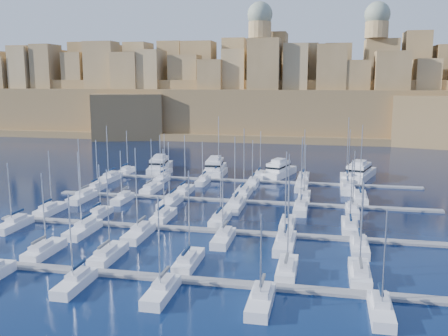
% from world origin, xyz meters
% --- Properties ---
extents(ground, '(600.00, 600.00, 0.00)m').
position_xyz_m(ground, '(0.00, 0.00, 0.00)').
color(ground, black).
rests_on(ground, ground).
extents(pontoon_near, '(84.00, 2.00, 0.40)m').
position_xyz_m(pontoon_near, '(0.00, -34.00, 0.20)').
color(pontoon_near, slate).
rests_on(pontoon_near, ground).
extents(pontoon_mid_near, '(84.00, 2.00, 0.40)m').
position_xyz_m(pontoon_mid_near, '(0.00, -12.00, 0.20)').
color(pontoon_mid_near, slate).
rests_on(pontoon_mid_near, ground).
extents(pontoon_mid_far, '(84.00, 2.00, 0.40)m').
position_xyz_m(pontoon_mid_far, '(0.00, 10.00, 0.20)').
color(pontoon_mid_far, slate).
rests_on(pontoon_mid_far, ground).
extents(pontoon_far, '(84.00, 2.00, 0.40)m').
position_xyz_m(pontoon_far, '(0.00, 32.00, 0.20)').
color(pontoon_far, slate).
rests_on(pontoon_far, ground).
extents(sailboat_1, '(2.68, 8.95, 12.93)m').
position_xyz_m(sailboat_1, '(-23.44, -28.64, 0.73)').
color(sailboat_1, white).
rests_on(sailboat_1, ground).
extents(sailboat_2, '(2.76, 9.21, 13.80)m').
position_xyz_m(sailboat_2, '(-12.97, -28.51, 0.74)').
color(sailboat_2, white).
rests_on(sailboat_2, ground).
extents(sailboat_3, '(2.65, 8.84, 14.15)m').
position_xyz_m(sailboat_3, '(-0.51, -28.69, 0.74)').
color(sailboat_3, white).
rests_on(sailboat_3, ground).
extents(sailboat_4, '(2.60, 8.65, 13.35)m').
position_xyz_m(sailboat_4, '(13.59, -28.78, 0.73)').
color(sailboat_4, white).
rests_on(sailboat_4, ground).
extents(sailboat_5, '(2.73, 9.12, 13.53)m').
position_xyz_m(sailboat_5, '(23.29, -28.56, 0.74)').
color(sailboat_5, white).
rests_on(sailboat_5, ground).
extents(sailboat_8, '(2.47, 8.24, 12.96)m').
position_xyz_m(sailboat_8, '(-12.72, -39.02, 0.73)').
color(sailboat_8, white).
rests_on(sailboat_8, ground).
extents(sailboat_9, '(2.60, 8.67, 13.23)m').
position_xyz_m(sailboat_9, '(-0.99, -39.22, 0.73)').
color(sailboat_9, white).
rests_on(sailboat_9, ground).
extents(sailboat_10, '(2.68, 8.94, 11.74)m').
position_xyz_m(sailboat_10, '(11.37, -39.35, 0.72)').
color(sailboat_10, white).
rests_on(sailboat_10, ground).
extents(sailboat_11, '(2.52, 8.38, 12.96)m').
position_xyz_m(sailboat_11, '(25.02, -39.08, 0.73)').
color(sailboat_11, white).
rests_on(sailboat_11, ground).
extents(sailboat_12, '(2.66, 8.87, 12.87)m').
position_xyz_m(sailboat_12, '(-35.40, -6.68, 0.73)').
color(sailboat_12, white).
rests_on(sailboat_12, ground).
extents(sailboat_13, '(2.29, 7.65, 10.60)m').
position_xyz_m(sailboat_13, '(-24.49, -7.28, 0.70)').
color(sailboat_13, white).
rests_on(sailboat_13, ground).
extents(sailboat_14, '(2.69, 8.97, 13.86)m').
position_xyz_m(sailboat_14, '(-11.69, -6.63, 0.74)').
color(sailboat_14, white).
rests_on(sailboat_14, ground).
extents(sailboat_15, '(2.76, 9.20, 13.05)m').
position_xyz_m(sailboat_15, '(-0.62, -6.52, 0.74)').
color(sailboat_15, white).
rests_on(sailboat_15, ground).
extents(sailboat_16, '(2.56, 8.53, 13.73)m').
position_xyz_m(sailboat_16, '(11.93, -6.84, 0.74)').
color(sailboat_16, white).
rests_on(sailboat_16, ground).
extents(sailboat_17, '(2.81, 9.35, 12.94)m').
position_xyz_m(sailboat_17, '(22.90, -6.44, 0.74)').
color(sailboat_17, white).
rests_on(sailboat_17, ground).
extents(sailboat_18, '(2.70, 9.00, 12.36)m').
position_xyz_m(sailboat_18, '(-36.27, -17.39, 0.73)').
color(sailboat_18, white).
rests_on(sailboat_18, ground).
extents(sailboat_19, '(2.89, 9.63, 14.77)m').
position_xyz_m(sailboat_19, '(-22.58, -17.70, 0.75)').
color(sailboat_19, white).
rests_on(sailboat_19, ground).
extents(sailboat_20, '(2.84, 9.48, 15.69)m').
position_xyz_m(sailboat_20, '(-12.35, -17.62, 0.76)').
color(sailboat_20, white).
rests_on(sailboat_20, ground).
extents(sailboat_21, '(2.66, 8.87, 12.16)m').
position_xyz_m(sailboat_21, '(2.24, -17.32, 0.73)').
color(sailboat_21, white).
rests_on(sailboat_21, ground).
extents(sailboat_22, '(3.03, 10.12, 15.87)m').
position_xyz_m(sailboat_22, '(12.40, -17.94, 0.77)').
color(sailboat_22, white).
rests_on(sailboat_22, ground).
extents(sailboat_23, '(2.61, 8.71, 12.68)m').
position_xyz_m(sailboat_23, '(23.94, -17.24, 0.73)').
color(sailboat_23, white).
rests_on(sailboat_23, ground).
extents(sailboat_24, '(2.20, 7.35, 12.45)m').
position_xyz_m(sailboat_24, '(-35.64, 14.58, 0.72)').
color(sailboat_24, white).
rests_on(sailboat_24, ground).
extents(sailboat_25, '(2.78, 9.27, 12.96)m').
position_xyz_m(sailboat_25, '(-22.14, 15.52, 0.74)').
color(sailboat_25, white).
rests_on(sailboat_25, ground).
extents(sailboat_26, '(2.69, 8.98, 13.98)m').
position_xyz_m(sailboat_26, '(-13.88, 15.38, 0.74)').
color(sailboat_26, white).
rests_on(sailboat_26, ground).
extents(sailboat_27, '(3.15, 10.51, 15.73)m').
position_xyz_m(sailboat_27, '(-0.06, 16.13, 0.77)').
color(sailboat_27, white).
rests_on(sailboat_27, ground).
extents(sailboat_28, '(2.53, 8.42, 12.62)m').
position_xyz_m(sailboat_28, '(13.88, 15.10, 0.73)').
color(sailboat_28, white).
rests_on(sailboat_28, ground).
extents(sailboat_29, '(3.19, 10.63, 17.05)m').
position_xyz_m(sailboat_29, '(25.83, 16.19, 0.78)').
color(sailboat_29, white).
rests_on(sailboat_29, ground).
extents(sailboat_30, '(2.89, 9.64, 14.09)m').
position_xyz_m(sailboat_30, '(-34.14, 4.30, 0.75)').
color(sailboat_30, white).
rests_on(sailboat_30, ground).
extents(sailboat_31, '(2.39, 7.98, 11.62)m').
position_xyz_m(sailboat_31, '(-24.95, 5.11, 0.71)').
color(sailboat_31, white).
rests_on(sailboat_31, ground).
extents(sailboat_32, '(3.01, 10.03, 13.91)m').
position_xyz_m(sailboat_32, '(-13.74, 4.11, 0.75)').
color(sailboat_32, white).
rests_on(sailboat_32, ground).
extents(sailboat_33, '(3.09, 10.29, 15.43)m').
position_xyz_m(sailboat_33, '(0.30, 3.98, 0.77)').
color(sailboat_33, white).
rests_on(sailboat_33, ground).
extents(sailboat_34, '(2.68, 8.95, 15.22)m').
position_xyz_m(sailboat_34, '(13.66, 4.64, 0.75)').
color(sailboat_34, white).
rests_on(sailboat_34, ground).
extents(sailboat_35, '(2.48, 8.27, 13.12)m').
position_xyz_m(sailboat_35, '(23.81, 4.97, 0.73)').
color(sailboat_35, white).
rests_on(sailboat_35, ground).
extents(sailboat_36, '(2.37, 7.89, 12.32)m').
position_xyz_m(sailboat_36, '(-37.15, 36.84, 0.72)').
color(sailboat_36, white).
rests_on(sailboat_36, ground).
extents(sailboat_37, '(2.40, 8.00, 11.79)m').
position_xyz_m(sailboat_37, '(-26.05, 36.90, 0.72)').
color(sailboat_37, white).
rests_on(sailboat_37, ground).
extents(sailboat_38, '(3.28, 10.94, 16.73)m').
position_xyz_m(sailboat_38, '(-10.85, 38.34, 0.78)').
color(sailboat_38, white).
rests_on(sailboat_38, ground).
extents(sailboat_39, '(2.79, 9.29, 13.01)m').
position_xyz_m(sailboat_39, '(0.92, 37.53, 0.74)').
color(sailboat_39, white).
rests_on(sailboat_39, ground).
extents(sailboat_40, '(2.77, 9.23, 13.76)m').
position_xyz_m(sailboat_40, '(12.65, 37.50, 0.74)').
color(sailboat_40, white).
rests_on(sailboat_40, ground).
extents(sailboat_41, '(3.05, 10.18, 17.02)m').
position_xyz_m(sailboat_41, '(23.78, 37.97, 0.78)').
color(sailboat_41, white).
rests_on(sailboat_41, ground).
extents(sailboat_42, '(3.17, 10.57, 14.87)m').
position_xyz_m(sailboat_42, '(-37.46, 25.84, 0.77)').
color(sailboat_42, white).
rests_on(sailboat_42, ground).
extents(sailboat_43, '(2.50, 8.34, 12.67)m').
position_xyz_m(sailboat_43, '(-23.51, 26.94, 0.73)').
color(sailboat_43, white).
rests_on(sailboat_43, ground).
extents(sailboat_44, '(2.42, 8.07, 11.23)m').
position_xyz_m(sailboat_44, '(-12.33, 27.07, 0.71)').
color(sailboat_44, white).
rests_on(sailboat_44, ground).
extents(sailboat_45, '(2.70, 9.01, 12.01)m').
position_xyz_m(sailboat_45, '(0.55, 26.61, 0.73)').
color(sailboat_45, white).
rests_on(sailboat_45, ground).
extents(sailboat_46, '(2.99, 9.98, 13.17)m').
position_xyz_m(sailboat_46, '(12.74, 26.13, 0.75)').
color(sailboat_46, white).
rests_on(sailboat_46, ground).
extents(sailboat_47, '(3.24, 10.81, 15.19)m').
position_xyz_m(sailboat_47, '(23.63, 25.72, 0.77)').
color(sailboat_47, white).
rests_on(sailboat_47, ground).
extents(motor_yacht_a, '(7.09, 16.70, 5.25)m').
position_xyz_m(motor_yacht_a, '(-28.81, 41.27, 1.73)').
color(motor_yacht_a, white).
rests_on(motor_yacht_a, ground).
extents(motor_yacht_b, '(6.44, 16.72, 5.25)m').
position_xyz_m(motor_yacht_b, '(-12.47, 41.34, 1.73)').
color(motor_yacht_b, white).
rests_on(motor_yacht_b, ground).
extents(motor_yacht_c, '(8.62, 15.80, 5.25)m').
position_xyz_m(motor_yacht_c, '(5.76, 40.78, 1.73)').
color(motor_yacht_c, white).
rests_on(motor_yacht_c, ground).
extents(motor_yacht_d, '(10.12, 18.55, 5.25)m').
position_xyz_m(motor_yacht_d, '(27.22, 42.05, 1.73)').
color(motor_yacht_d, white).
rests_on(motor_yacht_d, ground).
extents(fortified_city, '(460.00, 108.95, 59.52)m').
position_xyz_m(fortified_city, '(-0.19, 155.26, 14.74)').
color(fortified_city, brown).
rests_on(fortified_city, ground).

